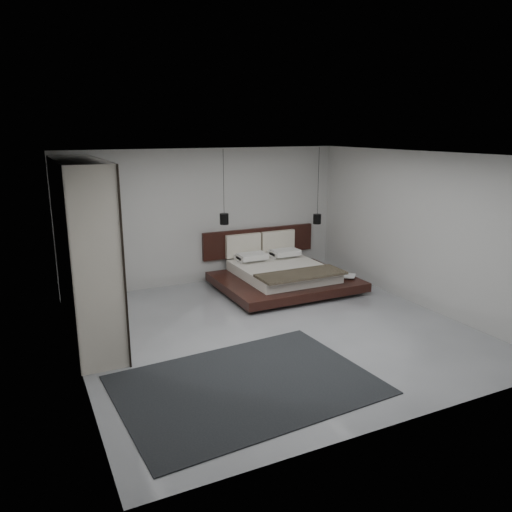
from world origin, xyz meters
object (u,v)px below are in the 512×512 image
bed (281,274)px  pendant_left (224,219)px  pendant_right (317,219)px  wardrobe (84,251)px  rug (246,385)px  lattice_screen (59,239)px

bed → pendant_left: pendant_left is taller
bed → pendant_right: bearing=20.4°
wardrobe → rug: wardrobe is taller
pendant_left → rug: 4.27m
lattice_screen → bed: lattice_screen is taller
pendant_left → pendant_right: same height
pendant_right → rug: pendant_right is taller
pendant_left → bed: bearing=-20.4°
bed → rug: bearing=-124.8°
bed → wardrobe: (-3.91, -0.87, 1.10)m
bed → pendant_right: pendant_right is taller
pendant_left → wardrobe: pendant_left is taller
wardrobe → rug: 3.27m
bed → rug: 4.15m
rug → bed: bearing=55.2°
lattice_screen → pendant_left: 3.08m
rug → pendant_left: bearing=71.5°
pendant_right → wardrobe: 5.16m
lattice_screen → bed: 4.32m
bed → wardrobe: wardrobe is taller
lattice_screen → pendant_right: 5.25m
pendant_left → rug: bearing=-108.5°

